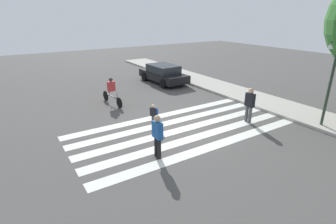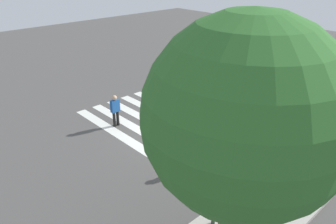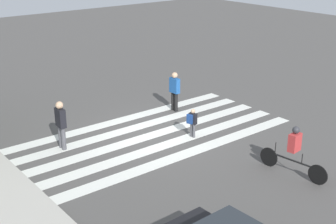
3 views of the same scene
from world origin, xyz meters
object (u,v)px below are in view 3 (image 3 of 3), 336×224
at_px(pedestrian_adult_blue_shirt, 175,89).
at_px(cyclist_mid_street, 294,149).
at_px(pedestrian_adult_tall_backpack, 192,121).
at_px(pedestrian_child_with_backpack, 61,122).

bearing_deg(pedestrian_adult_blue_shirt, cyclist_mid_street, 171.79).
bearing_deg(cyclist_mid_street, pedestrian_adult_blue_shirt, -13.40).
xyz_separation_m(pedestrian_adult_tall_backpack, pedestrian_adult_blue_shirt, (2.54, -1.26, 0.30)).
relative_size(pedestrian_adult_blue_shirt, cyclist_mid_street, 0.72).
height_order(pedestrian_child_with_backpack, cyclist_mid_street, pedestrian_child_with_backpack).
bearing_deg(cyclist_mid_street, pedestrian_adult_tall_backpack, 0.20).
relative_size(pedestrian_adult_tall_backpack, pedestrian_adult_blue_shirt, 0.65).
distance_m(pedestrian_adult_tall_backpack, pedestrian_adult_blue_shirt, 2.85).
distance_m(pedestrian_adult_blue_shirt, cyclist_mid_street, 6.61).
bearing_deg(pedestrian_adult_tall_backpack, pedestrian_child_with_backpack, -133.44).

